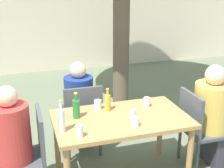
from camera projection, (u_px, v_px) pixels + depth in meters
The scene contains 16 objects.
cafe_building_wall at pixel (57, 8), 6.77m from camera, with size 10.00×0.08×2.80m.
dining_table_front at pixel (121, 125), 3.13m from camera, with size 1.34×0.79×0.73m.
patio_chair_0 at pixel (30, 152), 2.92m from camera, with size 0.44×0.44×0.90m.
patio_chair_1 at pixel (198, 125), 3.43m from camera, with size 0.44×0.44×0.90m.
patio_chair_2 at pixel (82, 116), 3.66m from camera, with size 0.44×0.44×0.90m.
person_seated_0 at pixel (3, 154), 2.85m from camera, with size 0.58×0.35×1.17m.
person_seated_1 at pixel (216, 120), 3.48m from camera, with size 0.60×0.40×1.19m.
person_seated_2 at pixel (78, 109), 3.88m from camera, with size 0.35×0.57×1.12m.
oil_cruet_0 at pixel (108, 102), 3.22m from camera, with size 0.06×0.06×0.24m.
water_bottle_1 at pixel (62, 120), 2.78m from camera, with size 0.06×0.06×0.30m.
green_bottle_2 at pixel (76, 108), 3.05m from camera, with size 0.07×0.07×0.27m.
drinking_glass_0 at pixel (80, 131), 2.70m from camera, with size 0.06×0.06×0.11m.
drinking_glass_1 at pixel (133, 114), 3.06m from camera, with size 0.06×0.06×0.09m.
drinking_glass_2 at pixel (135, 122), 2.90m from camera, with size 0.07×0.07×0.09m.
drinking_glass_3 at pixel (98, 105), 3.28m from camera, with size 0.08×0.08×0.10m.
drinking_glass_4 at pixel (147, 102), 3.33m from camera, with size 0.07×0.07×0.10m.
Camera 1 is at (-0.92, -2.66, 2.07)m, focal length 50.00 mm.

